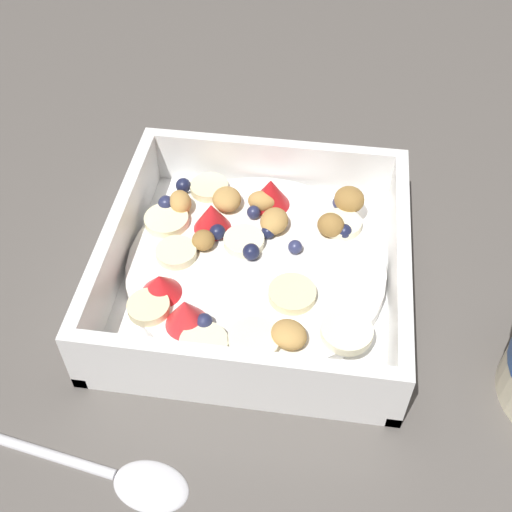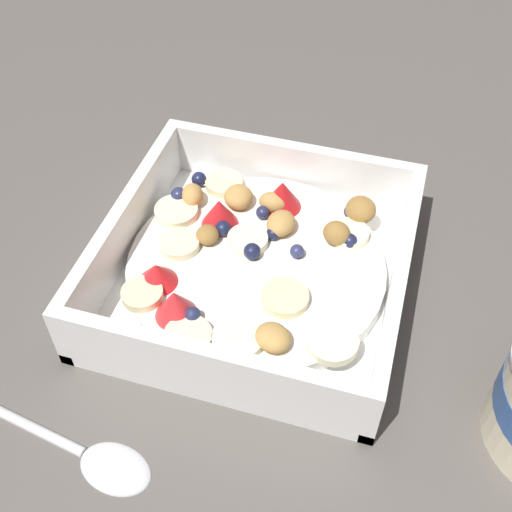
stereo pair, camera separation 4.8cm
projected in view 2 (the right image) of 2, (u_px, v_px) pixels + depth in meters
ground_plane at (271, 295)px, 0.49m from camera, size 2.40×2.40×0.00m
fruit_bowl at (254, 265)px, 0.49m from camera, size 0.22×0.22×0.06m
spoon at (79, 448)px, 0.40m from camera, size 0.05×0.17×0.01m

